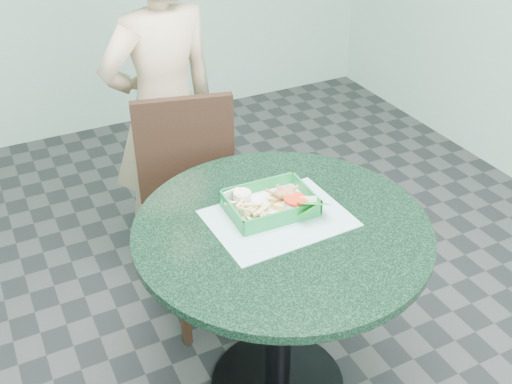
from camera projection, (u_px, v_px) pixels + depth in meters
name	position (u px, v px, depth m)	size (l,w,h in m)	color
floor	(277.00, 384.00, 2.33)	(4.00, 5.00, 0.02)	#303335
cafe_table	(281.00, 270.00, 2.01)	(0.96, 0.96, 0.75)	black
dining_chair	(196.00, 195.00, 2.49)	(0.41, 0.41, 0.93)	#5B2E16
diner_person	(164.00, 110.00, 2.61)	(0.57, 0.37, 1.56)	tan
placemat	(278.00, 223.00, 1.95)	(0.44, 0.33, 0.00)	#8ABCB8
food_basket	(270.00, 211.00, 1.98)	(0.28, 0.20, 0.06)	#137635
crab_sandwich	(285.00, 199.00, 1.98)	(0.11, 0.11, 0.07)	#E8CC58
fries_pile	(252.00, 214.00, 1.93)	(0.11, 0.12, 0.04)	#D8C179
sauce_ramekin	(242.00, 201.00, 1.97)	(0.06, 0.06, 0.03)	silver
garnish_cup	(299.00, 209.00, 1.95)	(0.13, 0.12, 0.05)	silver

